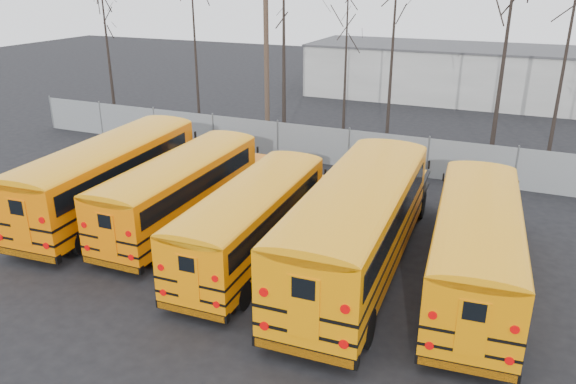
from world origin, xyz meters
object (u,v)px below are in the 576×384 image
at_px(bus_d, 359,217).
at_px(utility_pole_left, 266,49).
at_px(bus_c, 255,214).
at_px(bus_e, 476,239).
at_px(bus_a, 112,170).
at_px(bus_b, 183,184).

relative_size(bus_d, utility_pole_left, 1.23).
xyz_separation_m(bus_d, utility_pole_left, (-10.64, 15.41, 3.13)).
bearing_deg(bus_c, bus_d, 4.32).
bearing_deg(utility_pole_left, bus_e, -36.33).
relative_size(bus_a, bus_b, 1.12).
height_order(bus_e, utility_pole_left, utility_pole_left).
distance_m(bus_b, bus_c, 4.07).
bearing_deg(bus_e, bus_a, 173.16).
distance_m(bus_a, utility_pole_left, 14.92).
distance_m(bus_b, bus_d, 7.49).
xyz_separation_m(bus_c, bus_d, (3.59, 0.39, 0.35)).
distance_m(bus_c, bus_d, 3.63).
relative_size(bus_a, utility_pole_left, 1.16).
xyz_separation_m(bus_a, bus_b, (3.32, 0.16, -0.18)).
relative_size(bus_a, bus_e, 1.06).
distance_m(bus_b, bus_e, 11.05).
height_order(bus_d, utility_pole_left, utility_pole_left).
height_order(bus_b, bus_d, bus_d).
bearing_deg(bus_d, bus_b, 169.96).
relative_size(bus_c, bus_d, 0.82).
height_order(bus_c, bus_d, bus_d).
distance_m(bus_d, utility_pole_left, 18.98).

